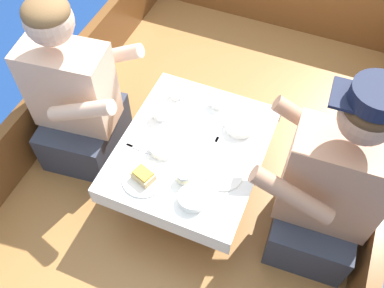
{
  "coord_description": "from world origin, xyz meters",
  "views": [
    {
      "loc": [
        0.45,
        -1.14,
        2.25
      ],
      "look_at": [
        0.0,
        -0.06,
        0.64
      ],
      "focal_mm": 40.0,
      "sensor_mm": 36.0,
      "label": 1
    }
  ],
  "objects_px": {
    "coffee_cup_center": "(160,113)",
    "person_starboard": "(327,192)",
    "coffee_cup_port": "(217,102)",
    "sandwich": "(143,176)",
    "tin_can": "(184,177)",
    "person_port": "(76,100)",
    "coffee_cup_starboard": "(176,92)"
  },
  "relations": [
    {
      "from": "coffee_cup_center",
      "to": "person_starboard",
      "type": "bearing_deg",
      "value": -10.11
    },
    {
      "from": "sandwich",
      "to": "tin_can",
      "type": "distance_m",
      "value": 0.18
    },
    {
      "from": "person_starboard",
      "to": "coffee_cup_port",
      "type": "xyz_separation_m",
      "value": [
        -0.61,
        0.33,
        -0.04
      ]
    },
    {
      "from": "sandwich",
      "to": "coffee_cup_starboard",
      "type": "bearing_deg",
      "value": 97.52
    },
    {
      "from": "sandwich",
      "to": "tin_can",
      "type": "xyz_separation_m",
      "value": [
        0.17,
        0.06,
        -0.0
      ]
    },
    {
      "from": "person_port",
      "to": "sandwich",
      "type": "xyz_separation_m",
      "value": [
        0.5,
        -0.26,
        -0.01
      ]
    },
    {
      "from": "coffee_cup_port",
      "to": "coffee_cup_starboard",
      "type": "distance_m",
      "value": 0.22
    },
    {
      "from": "person_starboard",
      "to": "tin_can",
      "type": "relative_size",
      "value": 15.51
    },
    {
      "from": "person_port",
      "to": "sandwich",
      "type": "bearing_deg",
      "value": -34.49
    },
    {
      "from": "person_starboard",
      "to": "tin_can",
      "type": "xyz_separation_m",
      "value": [
        -0.59,
        -0.14,
        -0.04
      ]
    },
    {
      "from": "coffee_cup_port",
      "to": "coffee_cup_starboard",
      "type": "bearing_deg",
      "value": -173.22
    },
    {
      "from": "coffee_cup_port",
      "to": "person_starboard",
      "type": "bearing_deg",
      "value": -28.33
    },
    {
      "from": "person_port",
      "to": "coffee_cup_port",
      "type": "bearing_deg",
      "value": 15.71
    },
    {
      "from": "person_starboard",
      "to": "coffee_cup_port",
      "type": "relative_size",
      "value": 10.55
    },
    {
      "from": "coffee_cup_center",
      "to": "tin_can",
      "type": "xyz_separation_m",
      "value": [
        0.25,
        -0.29,
        -0.01
      ]
    },
    {
      "from": "person_port",
      "to": "person_starboard",
      "type": "relative_size",
      "value": 0.94
    },
    {
      "from": "person_port",
      "to": "person_starboard",
      "type": "height_order",
      "value": "person_starboard"
    },
    {
      "from": "coffee_cup_center",
      "to": "coffee_cup_port",
      "type": "bearing_deg",
      "value": 37.75
    },
    {
      "from": "coffee_cup_port",
      "to": "tin_can",
      "type": "height_order",
      "value": "tin_can"
    },
    {
      "from": "person_starboard",
      "to": "coffee_cup_port",
      "type": "height_order",
      "value": "person_starboard"
    },
    {
      "from": "person_starboard",
      "to": "coffee_cup_starboard",
      "type": "bearing_deg",
      "value": -23.13
    },
    {
      "from": "person_port",
      "to": "coffee_cup_starboard",
      "type": "height_order",
      "value": "person_port"
    },
    {
      "from": "coffee_cup_center",
      "to": "coffee_cup_starboard",
      "type": "bearing_deg",
      "value": 83.97
    },
    {
      "from": "person_starboard",
      "to": "coffee_cup_center",
      "type": "distance_m",
      "value": 0.86
    },
    {
      "from": "coffee_cup_port",
      "to": "coffee_cup_center",
      "type": "bearing_deg",
      "value": -142.25
    },
    {
      "from": "person_port",
      "to": "coffee_cup_port",
      "type": "relative_size",
      "value": 9.87
    },
    {
      "from": "coffee_cup_starboard",
      "to": "coffee_cup_port",
      "type": "bearing_deg",
      "value": 6.78
    },
    {
      "from": "sandwich",
      "to": "coffee_cup_port",
      "type": "height_order",
      "value": "sandwich"
    },
    {
      "from": "coffee_cup_port",
      "to": "sandwich",
      "type": "bearing_deg",
      "value": -105.52
    },
    {
      "from": "sandwich",
      "to": "coffee_cup_port",
      "type": "relative_size",
      "value": 1.14
    },
    {
      "from": "person_port",
      "to": "coffee_cup_center",
      "type": "xyz_separation_m",
      "value": [
        0.42,
        0.09,
        -0.01
      ]
    },
    {
      "from": "person_port",
      "to": "coffee_cup_starboard",
      "type": "xyz_separation_m",
      "value": [
        0.43,
        0.25,
        -0.01
      ]
    }
  ]
}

